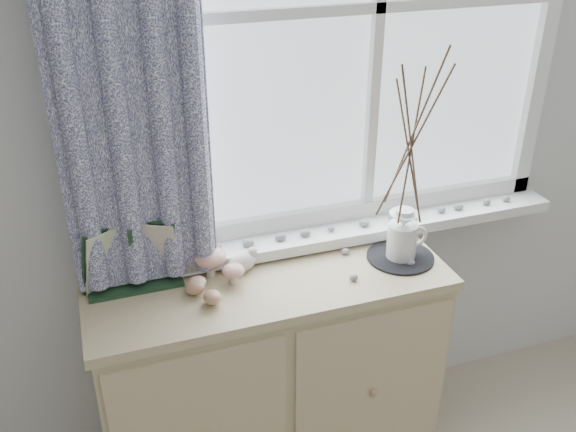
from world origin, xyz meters
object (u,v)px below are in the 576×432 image
object	(u,v)px
botanical_book	(133,260)
twig_pitcher	(412,139)
sideboard	(271,378)
toadstool_cluster	(214,264)

from	to	relation	value
botanical_book	twig_pitcher	xyz separation A→B (m)	(0.89, -0.09, 0.32)
sideboard	twig_pitcher	xyz separation A→B (m)	(0.47, -0.02, 0.86)
toadstool_cluster	botanical_book	bearing A→B (deg)	178.62
sideboard	botanical_book	world-z (taller)	botanical_book
toadstool_cluster	sideboard	bearing A→B (deg)	-19.81
sideboard	toadstool_cluster	bearing A→B (deg)	160.19
toadstool_cluster	twig_pitcher	bearing A→B (deg)	-7.20
botanical_book	twig_pitcher	world-z (taller)	twig_pitcher
botanical_book	toadstool_cluster	size ratio (longest dim) A/B	1.87
sideboard	twig_pitcher	bearing A→B (deg)	-2.44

